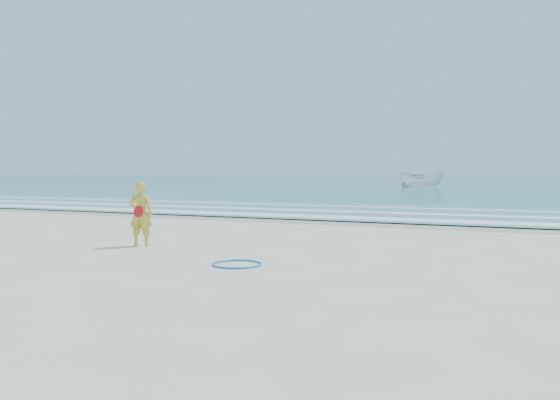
% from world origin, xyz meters
% --- Properties ---
extents(ground, '(400.00, 400.00, 0.00)m').
position_xyz_m(ground, '(0.00, 0.00, 0.00)').
color(ground, silver).
rests_on(ground, ground).
extents(wet_sand, '(400.00, 2.40, 0.00)m').
position_xyz_m(wet_sand, '(0.00, 9.00, 0.00)').
color(wet_sand, '#B2A893').
rests_on(wet_sand, ground).
extents(ocean, '(400.00, 190.00, 0.04)m').
position_xyz_m(ocean, '(0.00, 105.00, 0.02)').
color(ocean, '#19727F').
rests_on(ocean, ground).
extents(shallow, '(400.00, 10.00, 0.01)m').
position_xyz_m(shallow, '(0.00, 14.00, 0.04)').
color(shallow, '#59B7AD').
rests_on(shallow, ocean).
extents(foam_near, '(400.00, 1.40, 0.01)m').
position_xyz_m(foam_near, '(0.00, 10.30, 0.05)').
color(foam_near, white).
rests_on(foam_near, shallow).
extents(foam_mid, '(400.00, 0.90, 0.01)m').
position_xyz_m(foam_mid, '(0.00, 13.20, 0.05)').
color(foam_mid, white).
rests_on(foam_mid, shallow).
extents(foam_far, '(400.00, 0.60, 0.01)m').
position_xyz_m(foam_far, '(0.00, 16.50, 0.05)').
color(foam_far, white).
rests_on(foam_far, shallow).
extents(hoop, '(0.98, 0.98, 0.03)m').
position_xyz_m(hoop, '(1.34, -0.03, 0.02)').
color(hoop, blue).
rests_on(hoop, ground).
extents(boat, '(4.77, 1.98, 1.81)m').
position_xyz_m(boat, '(-3.44, 49.93, 0.95)').
color(boat, white).
rests_on(boat, ocean).
extents(woman, '(0.63, 0.50, 1.51)m').
position_xyz_m(woman, '(-1.95, 1.38, 0.76)').
color(woman, gold).
rests_on(woman, ground).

